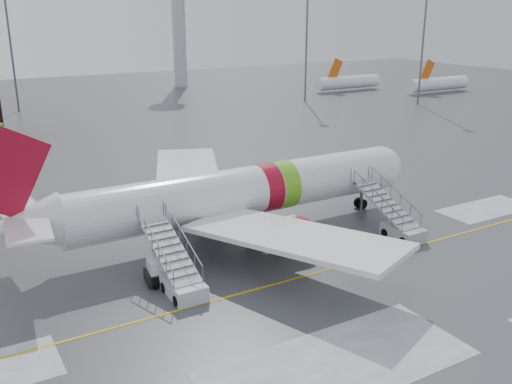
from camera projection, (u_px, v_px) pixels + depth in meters
ground at (318, 265)px, 39.78m from camera, size 260.00×260.00×0.00m
airliner at (232, 194)px, 43.96m from camera, size 35.03×32.97×11.18m
airstair_fwd at (397, 223)px, 44.58m from camera, size 2.05×7.70×3.48m
airstair_aft at (179, 276)px, 35.80m from camera, size 2.05×7.70×3.48m
pushback_tug at (165, 271)px, 37.15m from camera, size 3.18×2.56×1.71m
control_tower at (178, 1)px, 126.65m from camera, size 6.40×6.40×30.00m
light_mast_far_ne at (307, 27)px, 106.70m from camera, size 1.20×1.20×24.25m
light_mast_far_n at (9, 29)px, 95.99m from camera, size 1.20×1.20×24.25m
light_mast_far_e at (424, 28)px, 102.82m from camera, size 1.20×1.20×24.25m
distant_aircraft at (378, 93)px, 122.37m from camera, size 35.00×18.00×8.00m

